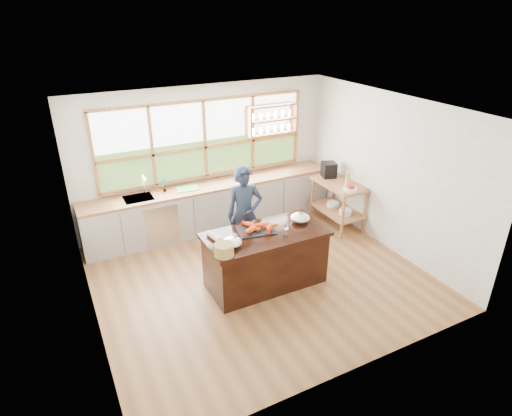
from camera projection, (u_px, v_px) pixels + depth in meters
ground_plane at (259, 276)px, 6.92m from camera, size 5.00×5.00×0.00m
room_shell at (246, 164)px, 6.59m from camera, size 5.02×4.52×2.71m
back_counter at (213, 206)px, 8.28m from camera, size 4.90×0.63×0.90m
right_shelf_unit at (339, 197)px, 8.27m from camera, size 0.62×1.10×0.90m
island at (265, 258)px, 6.56m from camera, size 1.85×0.90×0.90m
cook at (244, 214)px, 7.09m from camera, size 0.69×0.55×1.66m
potted_plant at (164, 185)px, 7.71m from camera, size 0.16×0.12×0.26m
cutting_board at (187, 188)px, 7.88m from camera, size 0.43×0.34×0.01m
espresso_machine at (329, 170)px, 8.39m from camera, size 0.32×0.33×0.29m
wine_bottle at (347, 178)px, 7.99m from camera, size 0.07×0.07×0.28m
fruit_bowl at (350, 188)px, 7.81m from camera, size 0.25×0.25×0.11m
slate_board at (256, 230)px, 6.43m from camera, size 0.62×0.50×0.02m
lobster_pile at (258, 227)px, 6.41m from camera, size 0.52×0.44×0.08m
mixing_bowl_left at (232, 242)px, 5.99m from camera, size 0.29×0.29×0.14m
mixing_bowl_right at (300, 218)px, 6.67m from camera, size 0.31×0.31×0.15m
wine_glass at (286, 227)px, 6.19m from camera, size 0.08×0.08×0.22m
wicker_basket at (224, 250)px, 5.76m from camera, size 0.27×0.27×0.17m
parchment_roll at (214, 237)px, 6.18m from camera, size 0.14×0.31×0.08m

